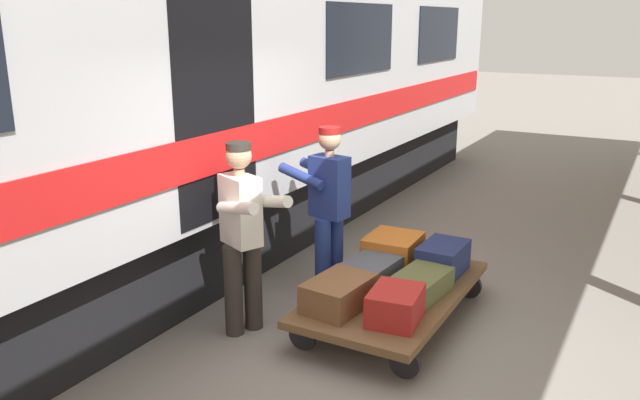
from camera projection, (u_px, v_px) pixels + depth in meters
name	position (u px, v px, depth m)	size (l,w,h in m)	color
ground_plane	(404.00, 360.00, 5.21)	(60.00, 60.00, 0.00)	gray
train_car	(94.00, 85.00, 6.21)	(3.02, 16.39, 4.00)	#B7BABF
luggage_cart	(394.00, 293.00, 5.82)	(1.16, 2.12, 0.32)	brown
suitcase_slate_roller	(368.00, 273.00, 5.90)	(0.41, 0.64, 0.21)	#4C515B
suitcase_red_plastic	(395.00, 305.00, 5.16)	(0.39, 0.49, 0.27)	#AD231E
suitcase_navy_fabric	(443.00, 258.00, 6.13)	(0.38, 0.56, 0.29)	navy
suitcase_orange_carryall	(393.00, 250.00, 6.38)	(0.49, 0.55, 0.29)	#CC6B23
suitcase_olive_duffel	(421.00, 284.00, 5.66)	(0.38, 0.60, 0.20)	brown
suitcase_brown_leather	(339.00, 293.00, 5.40)	(0.42, 0.62, 0.25)	brown
porter_in_overalls	(328.00, 206.00, 6.24)	(0.71, 0.50, 1.70)	navy
porter_by_door	(243.00, 233.00, 5.45)	(0.74, 0.59, 1.70)	#332D28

